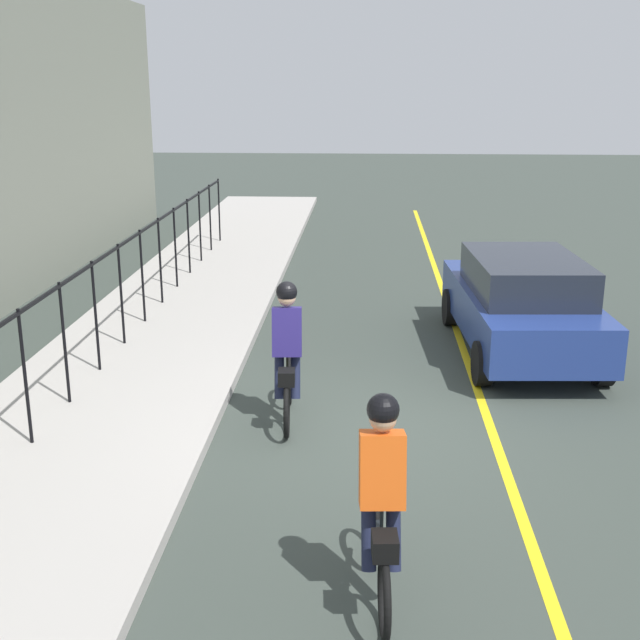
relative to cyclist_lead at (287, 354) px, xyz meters
name	(u,v)px	position (x,y,z in m)	size (l,w,h in m)	color
ground_plane	(362,431)	(-0.24, -0.94, -0.91)	(80.00, 80.00, 0.00)	#37403A
lane_line_centre	(493,434)	(-0.24, -2.54, -0.91)	(36.00, 0.12, 0.01)	yellow
sidewalk	(91,419)	(-0.24, 2.46, -0.84)	(40.00, 3.20, 0.15)	#A9A49E
iron_fence	(79,306)	(0.76, 2.86, 0.36)	(21.18, 0.04, 1.60)	black
cyclist_lead	(287,354)	(0.00, 0.00, 0.00)	(1.71, 0.38, 1.83)	black
cyclist_follow	(381,502)	(-3.65, -1.11, 0.00)	(1.71, 0.38, 1.83)	black
patrol_sedan	(521,302)	(2.97, -3.39, -0.09)	(4.49, 2.12, 1.58)	navy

